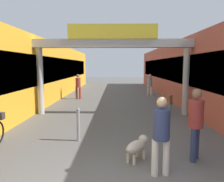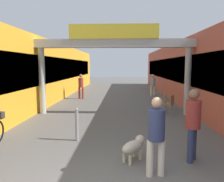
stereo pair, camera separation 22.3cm
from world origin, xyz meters
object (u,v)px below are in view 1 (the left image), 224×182
object	(u,v)px
dog_on_leash	(138,146)
cafe_chair_wood_farther	(165,99)
pedestrian_with_dog	(161,131)
bollard_post_metal	(78,124)
pedestrian_companion	(196,120)
pedestrian_carrying_crate	(78,85)
pedestrian_elderly_walking	(150,84)
cafe_chair_wood_nearer	(169,102)

from	to	relation	value
dog_on_leash	cafe_chair_wood_farther	size ratio (longest dim) A/B	0.84
pedestrian_with_dog	bollard_post_metal	bearing A→B (deg)	135.02
dog_on_leash	cafe_chair_wood_farther	xyz separation A→B (m)	(2.04, 6.27, 0.19)
dog_on_leash	cafe_chair_wood_farther	world-z (taller)	cafe_chair_wood_farther
pedestrian_companion	pedestrian_with_dog	bearing A→B (deg)	-142.34
pedestrian_with_dog	cafe_chair_wood_farther	world-z (taller)	pedestrian_with_dog
pedestrian_carrying_crate	cafe_chair_wood_farther	world-z (taller)	pedestrian_carrying_crate
pedestrian_carrying_crate	pedestrian_elderly_walking	distance (m)	5.43
pedestrian_elderly_walking	bollard_post_metal	distance (m)	10.80
cafe_chair_wood_farther	pedestrian_with_dog	bearing A→B (deg)	-103.24
cafe_chair_wood_nearer	pedestrian_with_dog	bearing A→B (deg)	-104.96
pedestrian_with_dog	bollard_post_metal	size ratio (longest dim) A/B	1.63
pedestrian_carrying_crate	cafe_chair_wood_nearer	world-z (taller)	pedestrian_carrying_crate
pedestrian_elderly_walking	cafe_chair_wood_farther	xyz separation A→B (m)	(-0.01, -5.19, -0.37)
pedestrian_with_dog	pedestrian_carrying_crate	world-z (taller)	pedestrian_carrying_crate
pedestrian_carrying_crate	dog_on_leash	distance (m)	10.13
pedestrian_elderly_walking	dog_on_leash	bearing A→B (deg)	-100.16
bollard_post_metal	dog_on_leash	bearing A→B (deg)	-38.86
pedestrian_carrying_crate	dog_on_leash	bearing A→B (deg)	-72.36
pedestrian_companion	pedestrian_elderly_walking	world-z (taller)	pedestrian_companion
pedestrian_carrying_crate	bollard_post_metal	xyz separation A→B (m)	(1.42, -8.31, -0.45)
pedestrian_companion	cafe_chair_wood_farther	size ratio (longest dim) A/B	1.93
pedestrian_companion	pedestrian_carrying_crate	xyz separation A→B (m)	(-4.42, 9.61, -0.03)
pedestrian_with_dog	cafe_chair_wood_farther	bearing A→B (deg)	76.76
bollard_post_metal	pedestrian_with_dog	bearing A→B (deg)	-44.98
dog_on_leash	bollard_post_metal	world-z (taller)	bollard_post_metal
pedestrian_elderly_walking	cafe_chair_wood_farther	size ratio (longest dim) A/B	1.79
pedestrian_companion	pedestrian_elderly_walking	bearing A→B (deg)	86.53
cafe_chair_wood_nearer	pedestrian_carrying_crate	bearing A→B (deg)	137.97
pedestrian_companion	bollard_post_metal	size ratio (longest dim) A/B	1.71
pedestrian_companion	cafe_chair_wood_farther	world-z (taller)	pedestrian_companion
pedestrian_companion	pedestrian_elderly_walking	size ratio (longest dim) A/B	1.07
pedestrian_companion	bollard_post_metal	bearing A→B (deg)	156.68
pedestrian_elderly_walking	bollard_post_metal	bearing A→B (deg)	-110.02
pedestrian_with_dog	cafe_chair_wood_nearer	world-z (taller)	pedestrian_with_dog
cafe_chair_wood_farther	cafe_chair_wood_nearer	bearing A→B (deg)	-94.30
bollard_post_metal	cafe_chair_wood_nearer	size ratio (longest dim) A/B	1.13
dog_on_leash	bollard_post_metal	size ratio (longest dim) A/B	0.75
pedestrian_with_dog	dog_on_leash	xyz separation A→B (m)	(-0.40, 0.72, -0.58)
pedestrian_elderly_walking	dog_on_leash	world-z (taller)	pedestrian_elderly_walking
pedestrian_companion	pedestrian_carrying_crate	distance (m)	10.58
pedestrian_elderly_walking	bollard_post_metal	size ratio (longest dim) A/B	1.59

